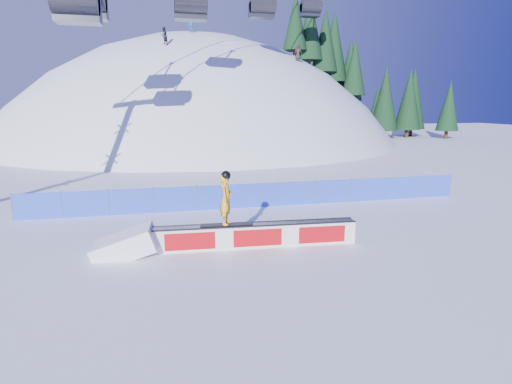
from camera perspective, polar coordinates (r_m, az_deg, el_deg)
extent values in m
plane|color=white|center=(15.74, 3.91, -6.17)|extent=(160.00, 160.00, 0.00)
sphere|color=white|center=(60.96, -7.86, -9.87)|extent=(64.00, 64.00, 64.00)
cylinder|color=#322214|center=(62.61, 4.81, 17.94)|extent=(0.50, 0.50, 1.40)
cone|color=black|center=(63.21, 4.90, 22.06)|extent=(3.49, 3.49, 7.94)
cylinder|color=#322214|center=(56.74, 9.13, 17.15)|extent=(0.50, 0.50, 1.40)
cone|color=black|center=(57.45, 9.33, 22.51)|extent=(4.21, 4.21, 9.57)
cylinder|color=#322214|center=(55.47, 10.40, 16.51)|extent=(0.50, 0.50, 1.40)
cone|color=black|center=(56.14, 10.63, 22.02)|extent=(4.23, 4.23, 9.62)
cylinder|color=#322214|center=(60.35, 9.56, 15.98)|extent=(0.50, 0.50, 1.40)
cone|color=black|center=(60.69, 9.69, 19.43)|extent=(2.70, 2.70, 6.13)
cylinder|color=#322214|center=(57.44, 13.69, 13.44)|extent=(0.50, 0.50, 1.40)
cone|color=black|center=(57.79, 13.97, 18.60)|extent=(4.05, 4.05, 9.21)
cylinder|color=#322214|center=(57.94, 14.39, 12.62)|extent=(0.50, 0.50, 1.40)
cone|color=black|center=(58.18, 14.66, 17.37)|extent=(3.72, 3.72, 8.45)
cylinder|color=#322214|center=(64.59, 13.98, 10.42)|extent=(0.50, 0.50, 1.40)
cone|color=black|center=(64.63, 14.20, 14.66)|extent=(3.68, 3.68, 8.37)
cylinder|color=#322214|center=(59.43, 17.06, 9.00)|extent=(0.50, 0.50, 1.40)
cone|color=black|center=(59.36, 17.30, 12.74)|extent=(2.89, 2.89, 6.58)
cylinder|color=#322214|center=(62.60, 19.68, 7.67)|extent=(0.50, 0.50, 1.40)
cone|color=black|center=(62.44, 19.96, 11.49)|extent=(3.15, 3.15, 7.15)
cylinder|color=#322214|center=(63.41, 19.05, 7.77)|extent=(0.50, 0.50, 1.40)
cone|color=black|center=(63.26, 19.39, 12.58)|extent=(4.17, 4.17, 9.47)
cylinder|color=#322214|center=(67.19, 20.22, 7.91)|extent=(0.50, 0.50, 1.40)
cone|color=black|center=(67.05, 20.58, 12.67)|extent=(4.39, 4.39, 9.98)
cylinder|color=#322214|center=(68.05, 21.88, 7.83)|extent=(0.50, 0.50, 1.40)
cone|color=black|center=(67.91, 22.23, 12.06)|extent=(3.90, 3.90, 8.86)
cylinder|color=#322214|center=(66.50, 24.72, 7.50)|extent=(0.50, 0.50, 1.40)
cone|color=black|center=(66.35, 25.11, 11.74)|extent=(3.82, 3.82, 8.67)
cylinder|color=#322214|center=(72.64, 22.43, 8.02)|extent=(0.50, 0.50, 1.40)
cone|color=black|center=(72.50, 22.73, 11.56)|extent=(3.43, 3.43, 7.79)
cube|color=blue|center=(19.77, 0.21, -0.47)|extent=(22.00, 0.03, 1.20)
cylinder|color=#415075|center=(20.40, -31.50, -1.79)|extent=(0.05, 0.05, 1.30)
cylinder|color=#415075|center=(19.84, -26.03, -1.56)|extent=(0.05, 0.05, 1.30)
cylinder|color=#415075|center=(19.47, -20.30, -1.31)|extent=(0.05, 0.05, 1.30)
cylinder|color=#415075|center=(19.29, -14.42, -1.04)|extent=(0.05, 0.05, 1.30)
cylinder|color=#415075|center=(19.33, -8.49, -0.76)|extent=(0.05, 0.05, 1.30)
cylinder|color=#415075|center=(19.57, -2.64, -0.47)|extent=(0.05, 0.05, 1.30)
cylinder|color=#415075|center=(20.01, 3.01, -0.19)|extent=(0.05, 0.05, 1.30)
cylinder|color=#415075|center=(20.63, 8.36, 0.08)|extent=(0.05, 0.05, 1.30)
cylinder|color=#415075|center=(21.42, 13.36, 0.34)|extent=(0.05, 0.05, 1.30)
cylinder|color=#415075|center=(22.36, 17.97, 0.56)|extent=(0.05, 0.05, 1.30)
cylinder|color=#415075|center=(23.44, 22.19, 0.77)|extent=(0.05, 0.05, 1.30)
cylinder|color=#415075|center=(24.63, 26.01, 0.96)|extent=(0.05, 0.05, 1.30)
cylinder|color=#222229|center=(25.82, -24.48, 23.71)|extent=(2.40, 1.50, 1.50)
cylinder|color=#222229|center=(33.12, -9.29, 25.09)|extent=(2.40, 1.50, 1.50)
cylinder|color=#222229|center=(42.63, 0.98, 25.14)|extent=(2.40, 1.50, 1.50)
cylinder|color=#222229|center=(53.90, 7.89, 24.78)|extent=(2.40, 1.50, 1.50)
cube|color=white|center=(14.36, 0.10, -6.27)|extent=(7.27, 0.91, 0.82)
cube|color=#9699A4|center=(14.23, 0.10, -4.65)|extent=(7.20, 0.92, 0.04)
cube|color=black|center=(14.00, 0.26, -4.90)|extent=(7.25, 0.48, 0.05)
cube|color=black|center=(14.46, -0.06, -4.34)|extent=(7.25, 0.48, 0.05)
cube|color=red|center=(14.14, 0.25, -6.58)|extent=(6.88, 0.45, 0.61)
cube|color=red|center=(14.58, -0.05, -5.98)|extent=(6.88, 0.45, 0.61)
cube|color=black|center=(14.09, -4.22, -4.63)|extent=(1.86, 0.45, 0.04)
imported|color=yellow|center=(13.85, -4.28, -1.03)|extent=(0.65, 0.77, 1.79)
sphere|color=black|center=(13.68, -4.34, 2.37)|extent=(0.33, 0.33, 0.33)
imported|color=black|center=(43.52, -13.02, 20.93)|extent=(0.99, 1.02, 1.65)
imported|color=maroon|center=(47.68, 5.97, 19.31)|extent=(0.90, 1.02, 1.65)
imported|color=#184C95|center=(49.58, -9.34, 22.59)|extent=(1.21, 1.15, 1.65)
imported|color=black|center=(47.53, 6.03, 19.25)|extent=(0.91, 0.70, 1.65)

